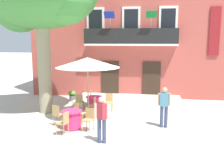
{
  "coord_description": "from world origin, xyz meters",
  "views": [
    {
      "loc": [
        1.9,
        -11.21,
        3.63
      ],
      "look_at": [
        -0.1,
        2.38,
        1.3
      ],
      "focal_mm": 41.84,
      "sensor_mm": 36.0,
      "label": 1
    }
  ],
  "objects_px": {
    "cafe_chair_middle_1": "(80,101)",
    "cafe_chair_near_tree_3": "(64,122)",
    "pedestrian_mid_plaza": "(164,105)",
    "cafe_chair_near_tree_0": "(89,118)",
    "cafe_table_near_tree": "(72,119)",
    "cafe_chair_middle_2": "(93,105)",
    "cafe_umbrella": "(88,63)",
    "ground_planter_left": "(72,95)",
    "cafe_chair_near_tree_1": "(79,111)",
    "cafe_chair_middle_0": "(93,98)",
    "pedestrian_near_entrance": "(102,117)",
    "cafe_chair_near_tree_2": "(58,114)",
    "cafe_table_middle": "(94,104)",
    "cafe_chair_middle_3": "(109,101)"
  },
  "relations": [
    {
      "from": "cafe_chair_middle_2",
      "to": "cafe_table_near_tree",
      "type": "bearing_deg",
      "value": -101.81
    },
    {
      "from": "cafe_chair_middle_0",
      "to": "cafe_chair_middle_1",
      "type": "relative_size",
      "value": 1.0
    },
    {
      "from": "ground_planter_left",
      "to": "pedestrian_near_entrance",
      "type": "distance_m",
      "value": 6.83
    },
    {
      "from": "cafe_table_near_tree",
      "to": "ground_planter_left",
      "type": "height_order",
      "value": "cafe_table_near_tree"
    },
    {
      "from": "cafe_chair_near_tree_0",
      "to": "pedestrian_mid_plaza",
      "type": "relative_size",
      "value": 0.53
    },
    {
      "from": "cafe_chair_near_tree_0",
      "to": "pedestrian_near_entrance",
      "type": "xyz_separation_m",
      "value": [
        0.75,
        -1.18,
        0.42
      ]
    },
    {
      "from": "cafe_table_middle",
      "to": "cafe_umbrella",
      "type": "relative_size",
      "value": 0.3
    },
    {
      "from": "cafe_chair_near_tree_3",
      "to": "ground_planter_left",
      "type": "distance_m",
      "value": 5.74
    },
    {
      "from": "cafe_chair_near_tree_0",
      "to": "cafe_chair_near_tree_1",
      "type": "distance_m",
      "value": 1.09
    },
    {
      "from": "cafe_table_middle",
      "to": "cafe_chair_middle_0",
      "type": "height_order",
      "value": "cafe_chair_middle_0"
    },
    {
      "from": "cafe_chair_middle_2",
      "to": "cafe_chair_near_tree_0",
      "type": "bearing_deg",
      "value": -81.75
    },
    {
      "from": "pedestrian_near_entrance",
      "to": "pedestrian_mid_plaza",
      "type": "height_order",
      "value": "pedestrian_mid_plaza"
    },
    {
      "from": "cafe_chair_middle_3",
      "to": "cafe_umbrella",
      "type": "xyz_separation_m",
      "value": [
        -0.75,
        -1.41,
        2.08
      ]
    },
    {
      "from": "cafe_chair_near_tree_1",
      "to": "cafe_chair_near_tree_3",
      "type": "height_order",
      "value": "same"
    },
    {
      "from": "cafe_chair_near_tree_0",
      "to": "cafe_chair_near_tree_3",
      "type": "distance_m",
      "value": 1.04
    },
    {
      "from": "cafe_chair_middle_0",
      "to": "cafe_chair_near_tree_2",
      "type": "bearing_deg",
      "value": -104.01
    },
    {
      "from": "cafe_table_near_tree",
      "to": "cafe_chair_middle_2",
      "type": "distance_m",
      "value": 2.09
    },
    {
      "from": "cafe_chair_middle_3",
      "to": "cafe_chair_middle_2",
      "type": "bearing_deg",
      "value": -127.87
    },
    {
      "from": "cafe_chair_near_tree_1",
      "to": "cafe_chair_middle_0",
      "type": "relative_size",
      "value": 1.0
    },
    {
      "from": "cafe_chair_near_tree_1",
      "to": "cafe_chair_near_tree_2",
      "type": "xyz_separation_m",
      "value": [
        -0.81,
        -0.48,
        0.0
      ]
    },
    {
      "from": "cafe_chair_middle_1",
      "to": "cafe_chair_near_tree_3",
      "type": "bearing_deg",
      "value": -84.76
    },
    {
      "from": "cafe_chair_middle_3",
      "to": "cafe_table_near_tree",
      "type": "bearing_deg",
      "value": -110.58
    },
    {
      "from": "pedestrian_mid_plaza",
      "to": "cafe_chair_near_tree_3",
      "type": "bearing_deg",
      "value": -159.09
    },
    {
      "from": "cafe_chair_middle_2",
      "to": "cafe_umbrella",
      "type": "height_order",
      "value": "cafe_umbrella"
    },
    {
      "from": "pedestrian_near_entrance",
      "to": "pedestrian_mid_plaza",
      "type": "xyz_separation_m",
      "value": [
        2.26,
        2.03,
        0.01
      ]
    },
    {
      "from": "pedestrian_mid_plaza",
      "to": "cafe_chair_near_tree_0",
      "type": "bearing_deg",
      "value": -164.26
    },
    {
      "from": "ground_planter_left",
      "to": "pedestrian_near_entrance",
      "type": "height_order",
      "value": "pedestrian_near_entrance"
    },
    {
      "from": "cafe_umbrella",
      "to": "pedestrian_mid_plaza",
      "type": "distance_m",
      "value": 3.87
    },
    {
      "from": "cafe_chair_near_tree_1",
      "to": "cafe_umbrella",
      "type": "xyz_separation_m",
      "value": [
        0.24,
        0.74,
        2.08
      ]
    },
    {
      "from": "cafe_chair_near_tree_2",
      "to": "cafe_table_middle",
      "type": "bearing_deg",
      "value": 67.56
    },
    {
      "from": "cafe_chair_near_tree_3",
      "to": "cafe_umbrella",
      "type": "xyz_separation_m",
      "value": [
        0.43,
        2.23,
        2.08
      ]
    },
    {
      "from": "cafe_table_near_tree",
      "to": "cafe_umbrella",
      "type": "bearing_deg",
      "value": 77.14
    },
    {
      "from": "cafe_chair_near_tree_2",
      "to": "pedestrian_mid_plaza",
      "type": "bearing_deg",
      "value": 5.86
    },
    {
      "from": "cafe_chair_near_tree_1",
      "to": "cafe_umbrella",
      "type": "relative_size",
      "value": 0.31
    },
    {
      "from": "cafe_chair_middle_0",
      "to": "cafe_umbrella",
      "type": "relative_size",
      "value": 0.31
    },
    {
      "from": "cafe_chair_middle_2",
      "to": "pedestrian_near_entrance",
      "type": "distance_m",
      "value": 3.55
    },
    {
      "from": "cafe_chair_middle_1",
      "to": "cafe_chair_middle_3",
      "type": "xyz_separation_m",
      "value": [
        1.49,
        0.21,
        0.0
      ]
    },
    {
      "from": "cafe_chair_middle_0",
      "to": "cafe_chair_middle_2",
      "type": "relative_size",
      "value": 1.0
    },
    {
      "from": "ground_planter_left",
      "to": "cafe_chair_middle_3",
      "type": "bearing_deg",
      "value": -37.16
    },
    {
      "from": "cafe_chair_near_tree_2",
      "to": "ground_planter_left",
      "type": "distance_m",
      "value": 4.62
    },
    {
      "from": "cafe_chair_near_tree_3",
      "to": "cafe_chair_near_tree_2",
      "type": "bearing_deg",
      "value": 121.23
    },
    {
      "from": "cafe_table_near_tree",
      "to": "cafe_chair_middle_2",
      "type": "relative_size",
      "value": 0.95
    },
    {
      "from": "cafe_chair_near_tree_3",
      "to": "cafe_umbrella",
      "type": "bearing_deg",
      "value": 79.07
    },
    {
      "from": "cafe_chair_near_tree_3",
      "to": "cafe_umbrella",
      "type": "height_order",
      "value": "cafe_umbrella"
    },
    {
      "from": "pedestrian_near_entrance",
      "to": "pedestrian_mid_plaza",
      "type": "distance_m",
      "value": 3.04
    },
    {
      "from": "cafe_table_near_tree",
      "to": "cafe_umbrella",
      "type": "height_order",
      "value": "cafe_umbrella"
    },
    {
      "from": "cafe_chair_near_tree_2",
      "to": "cafe_chair_middle_0",
      "type": "distance_m",
      "value": 3.35
    },
    {
      "from": "cafe_chair_middle_0",
      "to": "pedestrian_near_entrance",
      "type": "bearing_deg",
      "value": -73.88
    },
    {
      "from": "cafe_table_near_tree",
      "to": "cafe_chair_middle_3",
      "type": "xyz_separation_m",
      "value": [
        1.09,
        2.89,
        0.14
      ]
    },
    {
      "from": "cafe_chair_near_tree_1",
      "to": "cafe_chair_near_tree_3",
      "type": "relative_size",
      "value": 1.0
    }
  ]
}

